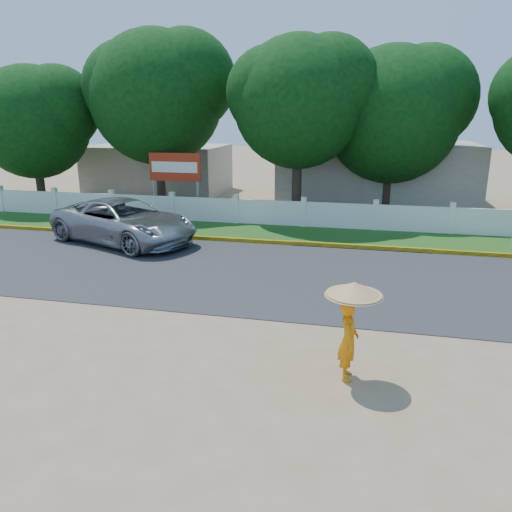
{
  "coord_description": "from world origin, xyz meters",
  "views": [
    {
      "loc": [
        2.69,
        -9.79,
        4.83
      ],
      "look_at": [
        0.0,
        2.0,
        1.3
      ],
      "focal_mm": 35.0,
      "sensor_mm": 36.0,
      "label": 1
    }
  ],
  "objects": [
    {
      "name": "grass_verge",
      "position": [
        0.0,
        9.75,
        0.01
      ],
      "size": [
        60.0,
        3.5,
        0.03
      ],
      "primitive_type": "cube",
      "color": "#2D601E",
      "rests_on": "ground"
    },
    {
      "name": "building_near",
      "position": [
        3.0,
        18.0,
        1.6
      ],
      "size": [
        10.0,
        6.0,
        3.2
      ],
      "primitive_type": "cube",
      "color": "#B7AD99",
      "rests_on": "ground"
    },
    {
      "name": "vehicle",
      "position": [
        -6.26,
        7.04,
        0.82
      ],
      "size": [
        6.5,
        4.66,
        1.64
      ],
      "primitive_type": "imported",
      "rotation": [
        0.0,
        0.0,
        1.21
      ],
      "color": "#94979C",
      "rests_on": "ground"
    },
    {
      "name": "monk_with_parasol",
      "position": [
        2.51,
        -1.25,
        1.24
      ],
      "size": [
        1.05,
        1.05,
        1.91
      ],
      "color": "orange",
      "rests_on": "ground"
    },
    {
      "name": "tree_row",
      "position": [
        3.36,
        14.09,
        5.2
      ],
      "size": [
        41.06,
        8.02,
        9.74
      ],
      "color": "#473828",
      "rests_on": "ground"
    },
    {
      "name": "road",
      "position": [
        0.0,
        4.5,
        0.01
      ],
      "size": [
        60.0,
        7.0,
        0.02
      ],
      "primitive_type": "cube",
      "color": "#38383A",
      "rests_on": "ground"
    },
    {
      "name": "building_far",
      "position": [
        -10.0,
        19.0,
        1.4
      ],
      "size": [
        8.0,
        5.0,
        2.8
      ],
      "primitive_type": "cube",
      "color": "#B7AD99",
      "rests_on": "ground"
    },
    {
      "name": "fence",
      "position": [
        0.0,
        11.2,
        0.55
      ],
      "size": [
        40.0,
        0.1,
        1.1
      ],
      "primitive_type": "cube",
      "color": "silver",
      "rests_on": "ground"
    },
    {
      "name": "billboard",
      "position": [
        -6.25,
        12.3,
        2.14
      ],
      "size": [
        2.5,
        0.13,
        2.95
      ],
      "color": "gray",
      "rests_on": "ground"
    },
    {
      "name": "ground",
      "position": [
        0.0,
        0.0,
        0.0
      ],
      "size": [
        120.0,
        120.0,
        0.0
      ],
      "primitive_type": "plane",
      "color": "#9E8460",
      "rests_on": "ground"
    },
    {
      "name": "curb",
      "position": [
        0.0,
        8.05,
        0.08
      ],
      "size": [
        40.0,
        0.18,
        0.16
      ],
      "primitive_type": "cube",
      "color": "yellow",
      "rests_on": "ground"
    }
  ]
}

